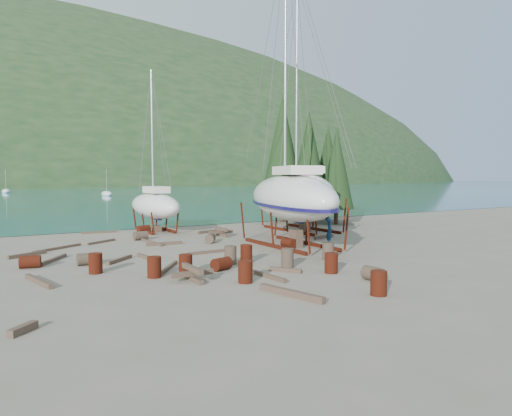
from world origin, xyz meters
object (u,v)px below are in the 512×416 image
large_sailboat_far (301,191)px  small_sailboat_shore (155,205)px  large_sailboat_near (290,197)px  worker (330,232)px

large_sailboat_far → small_sailboat_shore: (-9.83, 5.27, -1.06)m
large_sailboat_near → large_sailboat_far: size_ratio=0.98×
small_sailboat_shore → worker: bearing=-63.9°
large_sailboat_near → small_sailboat_shore: bearing=128.3°
large_sailboat_near → worker: size_ratio=11.10×
large_sailboat_near → worker: large_sailboat_near is taller
small_sailboat_shore → large_sailboat_near: bearing=-71.1°
worker → large_sailboat_far: bearing=10.2°
large_sailboat_far → small_sailboat_shore: bearing=172.0°
large_sailboat_far → worker: large_sailboat_far is taller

